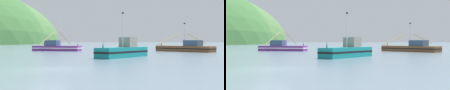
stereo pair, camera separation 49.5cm
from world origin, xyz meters
TOP-DOWN VIEW (x-y plane):
  - ground_plane at (0.00, 0.00)m, footprint 600.00×600.00m
  - fishing_boat_purple at (-6.12, 37.30)m, footprint 9.64×13.86m
  - fishing_boat_teal at (5.81, 15.09)m, footprint 6.69×8.07m
  - fishing_boat_brown at (17.81, 33.23)m, footprint 11.52×10.74m

SIDE VIEW (x-z plane):
  - ground_plane at x=0.00m, z-range 0.00..0.00m
  - fishing_boat_brown at x=17.81m, z-range -1.91..3.28m
  - fishing_boat_purple at x=-6.12m, z-range -2.22..3.62m
  - fishing_boat_teal at x=5.81m, z-range -1.94..3.45m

